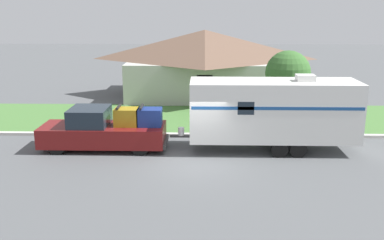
{
  "coord_description": "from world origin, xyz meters",
  "views": [
    {
      "loc": [
        0.23,
        -17.14,
        6.37
      ],
      "look_at": [
        -0.24,
        1.67,
        1.4
      ],
      "focal_mm": 40.0,
      "sensor_mm": 36.0,
      "label": 1
    }
  ],
  "objects": [
    {
      "name": "lawn_strip",
      "position": [
        0.0,
        7.4,
        0.01
      ],
      "size": [
        80.0,
        7.0,
        0.03
      ],
      "color": "#477538",
      "rests_on": "ground_plane"
    },
    {
      "name": "house_across_street",
      "position": [
        0.37,
        14.33,
        2.49
      ],
      "size": [
        11.68,
        8.18,
        4.8
      ],
      "color": "#B2B2A8",
      "rests_on": "ground_plane"
    },
    {
      "name": "pickup_truck",
      "position": [
        -4.27,
        1.67,
        0.9
      ],
      "size": [
        5.78,
        2.03,
        2.04
      ],
      "color": "black",
      "rests_on": "ground_plane"
    },
    {
      "name": "ground_plane",
      "position": [
        0.0,
        0.0,
        0.0
      ],
      "size": [
        120.0,
        120.0,
        0.0
      ],
      "primitive_type": "plane",
      "color": "#515456"
    },
    {
      "name": "tree_in_yard",
      "position": [
        4.79,
        5.72,
        2.95
      ],
      "size": [
        2.42,
        2.42,
        4.17
      ],
      "color": "brown",
      "rests_on": "ground_plane"
    },
    {
      "name": "mailbox",
      "position": [
        4.47,
        4.67,
        1.0
      ],
      "size": [
        0.48,
        0.2,
        1.31
      ],
      "color": "brown",
      "rests_on": "ground_plane"
    },
    {
      "name": "travel_trailer",
      "position": [
        3.43,
        1.67,
        1.88
      ],
      "size": [
        8.42,
        2.27,
        3.5
      ],
      "color": "black",
      "rests_on": "ground_plane"
    },
    {
      "name": "curb_strip",
      "position": [
        0.0,
        3.75,
        0.07
      ],
      "size": [
        80.0,
        0.3,
        0.14
      ],
      "color": "beige",
      "rests_on": "ground_plane"
    }
  ]
}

